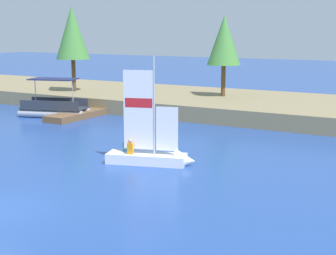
{
  "coord_description": "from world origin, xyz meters",
  "views": [
    {
      "loc": [
        14.11,
        -12.14,
        6.39
      ],
      "look_at": [
        0.6,
        11.53,
        1.2
      ],
      "focal_mm": 54.87,
      "sensor_mm": 36.0,
      "label": 1
    }
  ],
  "objects_px": {
    "sailboat": "(158,155)",
    "pontoon_boat": "(55,108)",
    "shoreline_tree_midleft": "(224,40)",
    "wooden_dock": "(78,115)",
    "shoreline_tree_left": "(72,33)"
  },
  "relations": [
    {
      "from": "wooden_dock",
      "to": "pontoon_boat",
      "type": "height_order",
      "value": "pontoon_boat"
    },
    {
      "from": "shoreline_tree_left",
      "to": "wooden_dock",
      "type": "height_order",
      "value": "shoreline_tree_left"
    },
    {
      "from": "shoreline_tree_midleft",
      "to": "pontoon_boat",
      "type": "distance_m",
      "value": 14.18
    },
    {
      "from": "shoreline_tree_midleft",
      "to": "wooden_dock",
      "type": "distance_m",
      "value": 12.85
    },
    {
      "from": "sailboat",
      "to": "pontoon_boat",
      "type": "height_order",
      "value": "sailboat"
    },
    {
      "from": "wooden_dock",
      "to": "sailboat",
      "type": "xyz_separation_m",
      "value": [
        11.96,
        -8.52,
        0.2
      ]
    },
    {
      "from": "shoreline_tree_midleft",
      "to": "sailboat",
      "type": "height_order",
      "value": "shoreline_tree_midleft"
    },
    {
      "from": "shoreline_tree_midleft",
      "to": "shoreline_tree_left",
      "type": "bearing_deg",
      "value": -165.49
    },
    {
      "from": "sailboat",
      "to": "pontoon_boat",
      "type": "bearing_deg",
      "value": 132.77
    },
    {
      "from": "shoreline_tree_midleft",
      "to": "wooden_dock",
      "type": "relative_size",
      "value": 1.14
    },
    {
      "from": "shoreline_tree_midleft",
      "to": "pontoon_boat",
      "type": "xyz_separation_m",
      "value": [
        -9.75,
        -9.04,
        -4.93
      ]
    },
    {
      "from": "pontoon_boat",
      "to": "wooden_dock",
      "type": "bearing_deg",
      "value": -5.94
    },
    {
      "from": "shoreline_tree_left",
      "to": "wooden_dock",
      "type": "bearing_deg",
      "value": -48.18
    },
    {
      "from": "shoreline_tree_left",
      "to": "shoreline_tree_midleft",
      "type": "distance_m",
      "value": 13.08
    },
    {
      "from": "pontoon_boat",
      "to": "shoreline_tree_left",
      "type": "bearing_deg",
      "value": 99.76
    }
  ]
}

